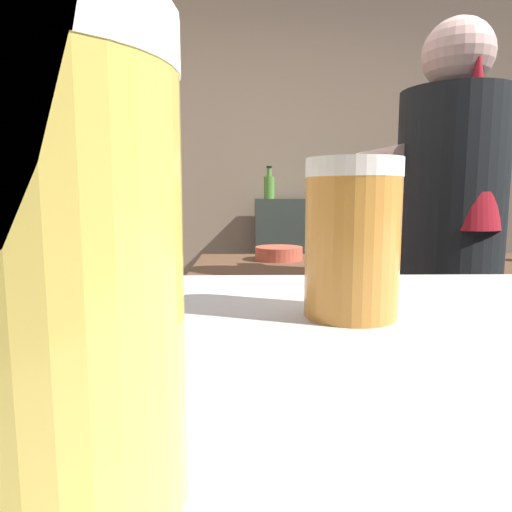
{
  "coord_description": "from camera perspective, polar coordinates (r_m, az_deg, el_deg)",
  "views": [
    {
      "loc": [
        -0.48,
        -1.34,
        1.19
      ],
      "look_at": [
        -0.47,
        -0.75,
        1.11
      ],
      "focal_mm": 32.28,
      "sensor_mm": 36.0,
      "label": 1
    }
  ],
  "objects": [
    {
      "name": "wall_back",
      "position": [
        3.58,
        6.65,
        10.16
      ],
      "size": [
        5.2,
        0.1,
        2.7
      ],
      "primitive_type": "cube",
      "color": "gray",
      "rests_on": "ground"
    },
    {
      "name": "pint_glass_near",
      "position": [
        0.38,
        11.82,
        2.14
      ],
      "size": [
        0.08,
        0.08,
        0.13
      ],
      "color": "#CF8837",
      "rests_on": "bar_counter"
    },
    {
      "name": "bottle_hot_sauce",
      "position": [
        3.26,
        7.3,
        8.45
      ],
      "size": [
        0.07,
        0.07,
        0.2
      ],
      "color": "#C8C981",
      "rests_on": "back_shelf"
    },
    {
      "name": "back_shelf",
      "position": [
        3.35,
        7.06,
        -2.89
      ],
      "size": [
        0.84,
        0.36,
        1.16
      ],
      "primitive_type": "cube",
      "color": "#333D36",
      "rests_on": "ground"
    },
    {
      "name": "pint_glass_far",
      "position": [
        0.16,
        -24.37,
        -1.75
      ],
      "size": [
        0.08,
        0.08,
        0.15
      ],
      "color": "#D7BB4F",
      "rests_on": "bar_counter"
    },
    {
      "name": "bartender",
      "position": [
        1.63,
        22.74,
        0.61
      ],
      "size": [
        0.47,
        0.54,
        1.73
      ],
      "rotation": [
        0.0,
        0.0,
        1.77
      ],
      "color": "#313040",
      "rests_on": "ground"
    },
    {
      "name": "mixing_bowl",
      "position": [
        2.06,
        2.85,
        0.34
      ],
      "size": [
        0.21,
        0.21,
        0.06
      ],
      "primitive_type": "cylinder",
      "color": "#C2523C",
      "rests_on": "prep_counter"
    },
    {
      "name": "bottle_vinegar",
      "position": [
        3.22,
        1.63,
        8.65
      ],
      "size": [
        0.07,
        0.07,
        0.22
      ],
      "color": "#508B35",
      "rests_on": "back_shelf"
    },
    {
      "name": "chefs_knife",
      "position": [
        2.13,
        25.05,
        -0.81
      ],
      "size": [
        0.24,
        0.08,
        0.01
      ],
      "primitive_type": "cube",
      "rotation": [
        0.0,
        0.0,
        -0.19
      ],
      "color": "silver",
      "rests_on": "prep_counter"
    },
    {
      "name": "prep_counter",
      "position": [
        2.24,
        21.22,
        -12.24
      ],
      "size": [
        2.1,
        0.6,
        0.9
      ],
      "primitive_type": "cube",
      "color": "brown",
      "rests_on": "ground"
    },
    {
      "name": "mini_fridge",
      "position": [
        3.54,
        -27.56,
        -4.65
      ],
      "size": [
        0.6,
        0.58,
        0.98
      ],
      "color": "white",
      "rests_on": "ground"
    }
  ]
}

